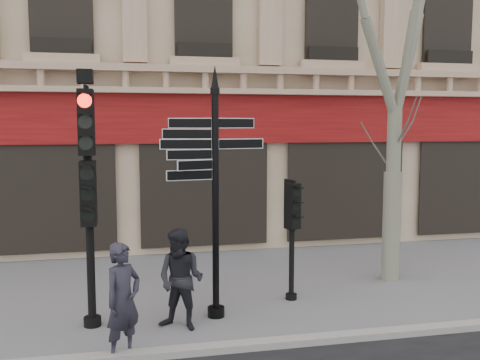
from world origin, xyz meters
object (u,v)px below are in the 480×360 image
object	(u,v)px
fingerpost	(215,150)
traffic_signal_secondary	(292,219)
pedestrian_a	(123,301)
traffic_signal_main	(88,167)
pedestrian_b	(181,279)

from	to	relation	value
fingerpost	traffic_signal_secondary	world-z (taller)	fingerpost
fingerpost	pedestrian_a	xyz separation A→B (m)	(-1.62, -1.40, -2.14)
traffic_signal_secondary	pedestrian_a	size ratio (longest dim) A/B	1.33
fingerpost	traffic_signal_main	size ratio (longest dim) A/B	1.03
traffic_signal_secondary	pedestrian_b	size ratio (longest dim) A/B	1.36
traffic_signal_main	pedestrian_b	distance (m)	2.44
pedestrian_a	pedestrian_b	bearing A→B (deg)	3.05
fingerpost	pedestrian_b	bearing A→B (deg)	-143.87
traffic_signal_main	traffic_signal_secondary	distance (m)	3.99
traffic_signal_secondary	pedestrian_b	distance (m)	2.64
traffic_signal_secondary	pedestrian_a	distance (m)	3.89
fingerpost	traffic_signal_secondary	size ratio (longest dim) A/B	1.93
fingerpost	pedestrian_b	distance (m)	2.30
pedestrian_a	traffic_signal_main	bearing A→B (deg)	68.81
traffic_signal_secondary	traffic_signal_main	bearing A→B (deg)	176.90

